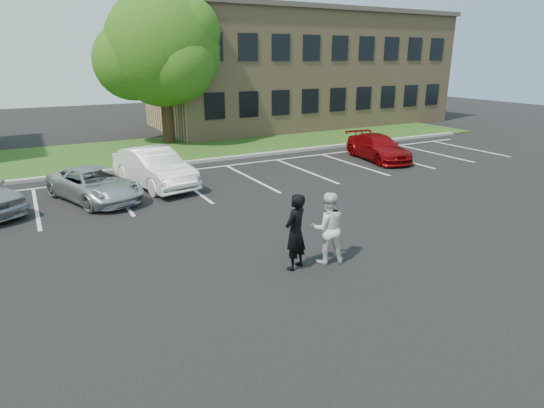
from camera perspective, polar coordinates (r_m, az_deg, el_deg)
The scene contains 11 objects.
ground_plane at distance 11.90m, azimuth 2.33°, elevation -7.05°, with size 90.00×90.00×0.00m, color black.
curb at distance 22.50m, azimuth -13.64°, elevation 4.74°, with size 40.00×0.30×0.15m, color gray.
grass_strip at distance 26.31m, azimuth -16.01°, elevation 6.34°, with size 44.00×8.00×0.08m, color #1D4D1A.
stall_lines at distance 20.11m, azimuth -7.43°, elevation 3.35°, with size 34.00×5.36×0.01m.
office_building at distance 36.87m, azimuth 3.55°, elevation 16.58°, with size 22.40×10.40×8.30m.
tree at distance 28.39m, azimuth -13.41°, elevation 18.15°, with size 7.80×7.20×8.80m.
man_black_suit at distance 11.10m, azimuth 2.95°, elevation -3.52°, with size 0.70×0.46×1.93m, color black.
man_white_shirt at distance 11.52m, azimuth 6.96°, elevation -2.99°, with size 0.91×0.71×1.87m, color silver.
car_silver_minivan at distance 17.82m, azimuth -21.37°, elevation 2.31°, with size 1.98×4.28×1.19m, color #B5B8BE.
car_white_sedan at distance 19.00m, azimuth -14.58°, elevation 4.43°, with size 1.63×4.67×1.54m, color white.
car_red_compact at distance 23.94m, azimuth 13.17°, elevation 6.91°, with size 1.77×4.35×1.26m, color maroon.
Camera 1 is at (-5.60, -9.22, 5.03)m, focal length 30.00 mm.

